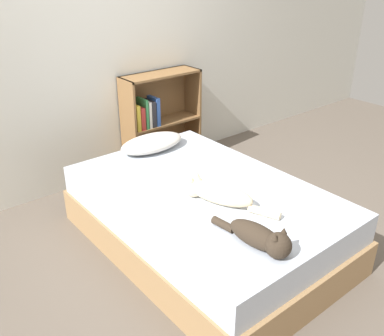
{
  "coord_description": "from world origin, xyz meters",
  "views": [
    {
      "loc": [
        -1.66,
        -1.9,
        1.83
      ],
      "look_at": [
        0.0,
        0.14,
        0.55
      ],
      "focal_mm": 40.0,
      "sensor_mm": 36.0,
      "label": 1
    }
  ],
  "objects_px": {
    "pillow": "(152,143)",
    "bookshelf": "(157,119)",
    "cat_light": "(215,193)",
    "bed": "(205,217)",
    "cat_dark": "(262,238)"
  },
  "relations": [
    {
      "from": "pillow",
      "to": "cat_dark",
      "type": "relative_size",
      "value": 1.07
    },
    {
      "from": "cat_light",
      "to": "bookshelf",
      "type": "distance_m",
      "value": 1.54
    },
    {
      "from": "cat_light",
      "to": "bed",
      "type": "bearing_deg",
      "value": -41.58
    },
    {
      "from": "pillow",
      "to": "bookshelf",
      "type": "height_order",
      "value": "bookshelf"
    },
    {
      "from": "cat_light",
      "to": "cat_dark",
      "type": "relative_size",
      "value": 1.2
    },
    {
      "from": "bed",
      "to": "bookshelf",
      "type": "bearing_deg",
      "value": 68.95
    },
    {
      "from": "cat_light",
      "to": "cat_dark",
      "type": "height_order",
      "value": "cat_dark"
    },
    {
      "from": "bed",
      "to": "cat_dark",
      "type": "height_order",
      "value": "cat_dark"
    },
    {
      "from": "bed",
      "to": "bookshelf",
      "type": "relative_size",
      "value": 2.05
    },
    {
      "from": "cat_dark",
      "to": "bookshelf",
      "type": "distance_m",
      "value": 2.07
    },
    {
      "from": "bed",
      "to": "pillow",
      "type": "height_order",
      "value": "pillow"
    },
    {
      "from": "pillow",
      "to": "bookshelf",
      "type": "distance_m",
      "value": 0.64
    },
    {
      "from": "pillow",
      "to": "cat_dark",
      "type": "distance_m",
      "value": 1.48
    },
    {
      "from": "cat_dark",
      "to": "cat_light",
      "type": "bearing_deg",
      "value": 159.38
    },
    {
      "from": "bed",
      "to": "pillow",
      "type": "bearing_deg",
      "value": 83.1
    }
  ]
}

